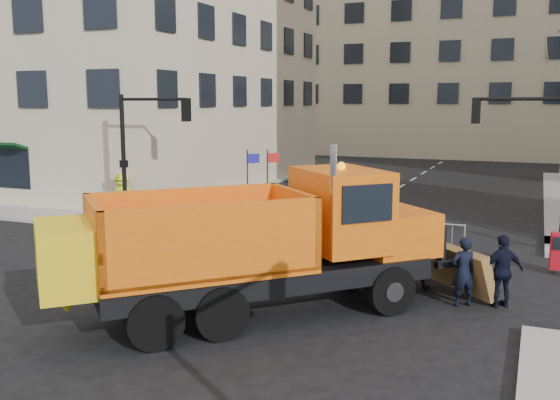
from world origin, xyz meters
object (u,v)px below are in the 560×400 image
at_px(plow_truck, 253,241).
at_px(cop_a, 463,272).
at_px(cop_b, 415,257).
at_px(newspaper_box, 558,251).
at_px(worker, 122,195).
at_px(cop_c, 503,271).

distance_m(plow_truck, cop_a, 5.38).
distance_m(cop_b, newspaper_box, 4.79).
bearing_deg(cop_b, worker, -24.86).
height_order(plow_truck, cop_b, plow_truck).
relative_size(plow_truck, cop_c, 5.21).
bearing_deg(cop_c, plow_truck, -4.38).
height_order(cop_a, cop_c, cop_c).
bearing_deg(newspaper_box, worker, 168.47).
relative_size(cop_a, cop_c, 0.96).
bearing_deg(cop_a, plow_truck, -3.45).
relative_size(cop_b, newspaper_box, 1.59).
height_order(plow_truck, cop_c, plow_truck).
bearing_deg(plow_truck, newspaper_box, -0.27).
height_order(cop_c, newspaper_box, cop_c).
xyz_separation_m(cop_b, cop_c, (2.33, -0.81, 0.05)).
distance_m(plow_truck, cop_b, 5.04).
distance_m(cop_a, cop_b, 1.80).
xyz_separation_m(plow_truck, cop_b, (3.15, 3.82, -0.98)).
distance_m(plow_truck, worker, 13.78).
distance_m(cop_b, cop_c, 2.46).
relative_size(plow_truck, cop_b, 5.51).
height_order(worker, newspaper_box, worker).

